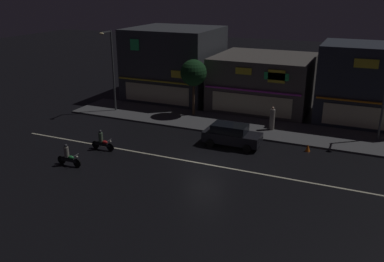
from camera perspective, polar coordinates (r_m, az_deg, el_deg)
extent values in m
plane|color=black|center=(27.77, 1.79, -4.64)|extent=(140.00, 140.00, 0.00)
cube|color=beige|center=(27.77, 1.79, -4.63)|extent=(30.61, 0.16, 0.01)
cube|color=#4C4C4F|center=(35.29, 6.99, 0.72)|extent=(32.22, 5.13, 0.14)
cube|color=#56514C|center=(41.01, 9.96, 6.83)|extent=(9.24, 8.47, 5.08)
cube|color=#D83FD8|center=(36.89, 8.29, 5.59)|extent=(8.77, 0.24, 0.12)
cube|color=yellow|center=(36.13, 11.73, 7.47)|extent=(1.49, 0.08, 1.13)
cube|color=#33E572|center=(36.14, 11.71, 7.48)|extent=(2.14, 0.08, 0.64)
cube|color=yellow|center=(36.79, 7.21, 8.30)|extent=(1.48, 0.08, 0.60)
cube|color=beige|center=(37.27, 8.22, 3.68)|extent=(7.39, 0.06, 1.80)
cube|color=#383A3F|center=(43.98, -2.41, 9.47)|extent=(8.83, 8.40, 7.35)
cube|color=yellow|center=(40.43, -5.09, 6.95)|extent=(8.39, 0.24, 0.12)
cube|color=#33E572|center=(41.01, -8.03, 11.85)|extent=(0.97, 0.08, 1.09)
cube|color=yellow|center=(39.28, -2.13, 7.93)|extent=(1.20, 0.08, 0.70)
cube|color=beige|center=(40.79, -4.99, 5.19)|extent=(7.06, 0.06, 1.80)
cube|color=#2D333D|center=(38.59, 23.69, 6.00)|extent=(8.53, 6.12, 6.82)
cube|color=orange|center=(35.68, 23.41, 3.69)|extent=(8.10, 0.24, 0.12)
cube|color=yellow|center=(35.11, 23.18, 8.65)|extent=(1.82, 0.08, 0.71)
cube|color=beige|center=(36.08, 23.14, 1.73)|extent=(6.82, 0.06, 1.80)
cylinder|color=#47494C|center=(39.10, -10.95, 8.19)|extent=(0.16, 0.16, 7.52)
cube|color=#47494C|center=(38.00, -11.91, 13.40)|extent=(0.10, 1.40, 0.10)
ellipsoid|color=#F9E099|center=(37.44, -12.53, 13.15)|extent=(0.44, 0.32, 0.20)
cylinder|color=#47494C|center=(34.05, 25.22, 3.80)|extent=(0.16, 0.16, 6.14)
cylinder|color=gray|center=(34.30, 11.14, 1.59)|extent=(0.42, 0.42, 1.74)
sphere|color=tan|center=(34.02, 11.25, 3.16)|extent=(0.22, 0.22, 0.22)
cylinder|color=#473323|center=(37.46, 0.21, 4.48)|extent=(0.24, 0.24, 2.98)
sphere|color=#143819|center=(36.90, 0.22, 8.15)|extent=(2.39, 2.39, 2.39)
cube|color=black|center=(30.77, 5.63, -0.86)|extent=(4.30, 1.78, 0.76)
cube|color=black|center=(30.61, 5.29, 0.39)|extent=(2.58, 1.57, 0.60)
cube|color=#F9F2CC|center=(30.76, 9.73, -0.87)|extent=(0.08, 0.20, 0.12)
cube|color=#F9F2CC|center=(29.66, 9.14, -1.62)|extent=(0.08, 0.20, 0.12)
cylinder|color=black|center=(31.34, 8.59, -1.35)|extent=(0.62, 0.20, 0.62)
cylinder|color=black|center=(29.74, 7.67, -2.47)|extent=(0.62, 0.20, 0.62)
cylinder|color=black|center=(32.12, 3.71, -0.63)|extent=(0.62, 0.20, 0.62)
cylinder|color=black|center=(30.56, 2.56, -1.69)|extent=(0.62, 0.20, 0.62)
cylinder|color=black|center=(28.24, -15.76, -4.32)|extent=(0.60, 0.08, 0.60)
cylinder|color=black|center=(29.04, -17.77, -3.85)|extent=(0.60, 0.10, 0.60)
cube|color=black|center=(28.60, -16.80, -3.90)|extent=(1.30, 0.14, 0.20)
ellipsoid|color=#268C3F|center=(28.39, -16.53, -3.56)|extent=(0.44, 0.26, 0.24)
cube|color=black|center=(28.67, -17.13, -3.55)|extent=(0.56, 0.22, 0.10)
cylinder|color=slate|center=(28.06, -15.95, -3.27)|extent=(0.03, 0.60, 0.03)
sphere|color=white|center=(28.05, -15.78, -3.49)|extent=(0.14, 0.14, 0.14)
cylinder|color=gray|center=(28.49, -17.14, -2.83)|extent=(0.32, 0.32, 0.70)
sphere|color=#333338|center=(28.32, -17.23, -1.97)|extent=(0.22, 0.22, 0.22)
cylinder|color=black|center=(30.38, -11.33, -2.23)|extent=(0.60, 0.08, 0.60)
cylinder|color=black|center=(31.11, -13.31, -1.85)|extent=(0.60, 0.10, 0.60)
cube|color=black|center=(30.70, -12.35, -1.86)|extent=(1.30, 0.14, 0.20)
ellipsoid|color=red|center=(30.51, -12.07, -1.54)|extent=(0.44, 0.26, 0.24)
cube|color=black|center=(30.76, -12.67, -1.55)|extent=(0.56, 0.22, 0.10)
cylinder|color=slate|center=(30.21, -11.48, -1.24)|extent=(0.03, 0.60, 0.03)
sphere|color=white|center=(30.20, -11.33, -1.45)|extent=(0.14, 0.14, 0.14)
cylinder|color=#4C664C|center=(30.59, -12.65, -0.86)|extent=(0.32, 0.32, 0.70)
sphere|color=#333338|center=(30.44, -12.71, -0.05)|extent=(0.22, 0.22, 0.22)
cone|color=orange|center=(30.92, 15.88, -2.27)|extent=(0.36, 0.36, 0.55)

